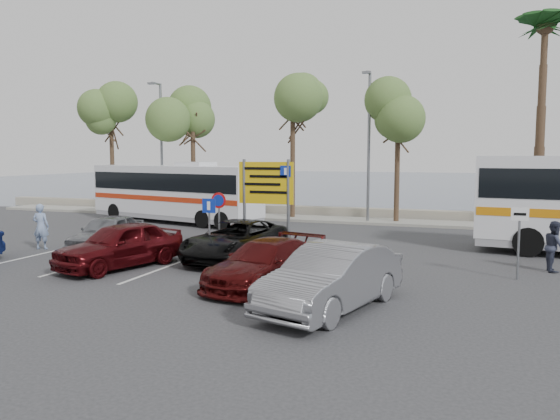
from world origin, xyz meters
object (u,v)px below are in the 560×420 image
(coach_bus_left, at_px, (174,194))
(suv_black, at_px, (236,240))
(car_silver_a, at_px, (108,233))
(street_lamp_left, at_px, (161,141))
(pedestrian_far, at_px, (555,246))
(street_lamp_right, at_px, (369,139))
(car_maroon, at_px, (265,263))
(pedestrian_near, at_px, (41,226))
(direction_sign, at_px, (266,190))
(car_red, at_px, (120,245))
(car_silver_b, at_px, (332,278))

(coach_bus_left, relative_size, suv_black, 2.17)
(coach_bus_left, distance_m, car_silver_a, 9.33)
(street_lamp_left, height_order, car_silver_a, street_lamp_left)
(pedestrian_far, bearing_deg, coach_bus_left, 64.80)
(street_lamp_right, bearing_deg, coach_bus_left, -163.68)
(car_maroon, relative_size, pedestrian_near, 2.49)
(direction_sign, distance_m, coach_bus_left, 11.10)
(car_red, xyz_separation_m, pedestrian_near, (-5.20, 1.99, 0.15))
(coach_bus_left, distance_m, car_silver_b, 18.86)
(car_red, height_order, suv_black, car_red)
(suv_black, height_order, car_silver_b, car_silver_b)
(direction_sign, distance_m, car_silver_b, 8.12)
(car_red, height_order, car_silver_b, car_silver_b)
(street_lamp_right, relative_size, coach_bus_left, 0.72)
(street_lamp_left, bearing_deg, car_silver_a, -67.41)
(street_lamp_left, height_order, direction_sign, street_lamp_left)
(pedestrian_near, bearing_deg, car_maroon, 152.85)
(car_silver_a, height_order, car_maroon, car_silver_a)
(street_lamp_left, bearing_deg, car_maroon, -49.94)
(street_lamp_left, xyz_separation_m, direction_sign, (11.00, -10.32, -2.17))
(car_red, xyz_separation_m, suv_black, (3.10, 2.52, -0.06))
(street_lamp_left, relative_size, pedestrian_far, 4.86)
(suv_black, relative_size, pedestrian_near, 2.80)
(pedestrian_near, relative_size, pedestrian_far, 1.11)
(coach_bus_left, bearing_deg, pedestrian_near, -92.96)
(suv_black, bearing_deg, car_red, -136.62)
(pedestrian_far, bearing_deg, car_silver_a, 92.58)
(street_lamp_left, xyz_separation_m, suv_black, (10.50, -12.02, -3.89))
(street_lamp_right, xyz_separation_m, pedestrian_near, (-10.80, -12.54, -3.69))
(car_silver_b, bearing_deg, street_lamp_left, 147.41)
(coach_bus_left, height_order, pedestrian_near, coach_bus_left)
(street_lamp_left, height_order, pedestrian_far, street_lamp_left)
(car_silver_a, bearing_deg, car_red, -54.93)
(car_silver_a, height_order, pedestrian_far, pedestrian_far)
(street_lamp_left, distance_m, car_maroon, 20.43)
(coach_bus_left, height_order, car_silver_b, coach_bus_left)
(street_lamp_left, distance_m, suv_black, 16.43)
(direction_sign, height_order, car_silver_b, direction_sign)
(coach_bus_left, bearing_deg, suv_black, -49.05)
(car_red, height_order, pedestrian_far, pedestrian_far)
(car_maroon, relative_size, car_silver_b, 0.96)
(car_silver_b, bearing_deg, coach_bus_left, 147.47)
(car_silver_a, relative_size, pedestrian_near, 2.29)
(street_lamp_right, height_order, pedestrian_far, street_lamp_right)
(coach_bus_left, bearing_deg, car_silver_a, -75.60)
(street_lamp_left, height_order, street_lamp_right, same)
(coach_bus_left, distance_m, car_maroon, 16.03)
(direction_sign, relative_size, coach_bus_left, 0.32)
(pedestrian_near, bearing_deg, street_lamp_right, -143.24)
(pedestrian_near, bearing_deg, car_silver_b, 148.64)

